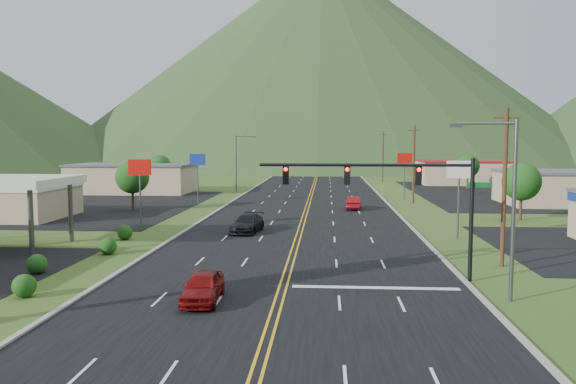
# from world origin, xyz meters

# --- Properties ---
(ground) EXTENTS (500.00, 500.00, 0.00)m
(ground) POSITION_xyz_m (0.00, 0.00, 0.00)
(ground) COLOR #284518
(ground) RESTS_ON ground
(road) EXTENTS (20.00, 460.00, 0.04)m
(road) POSITION_xyz_m (0.00, 0.00, 0.00)
(road) COLOR black
(road) RESTS_ON ground
(traffic_signal) EXTENTS (13.10, 0.43, 7.00)m
(traffic_signal) POSITION_xyz_m (6.48, 14.00, 5.33)
(traffic_signal) COLOR black
(traffic_signal) RESTS_ON ground
(streetlight_east) EXTENTS (3.28, 0.25, 9.00)m
(streetlight_east) POSITION_xyz_m (11.18, 10.00, 5.18)
(streetlight_east) COLOR #59595E
(streetlight_east) RESTS_ON ground
(streetlight_west) EXTENTS (3.28, 0.25, 9.00)m
(streetlight_west) POSITION_xyz_m (-11.68, 70.00, 5.18)
(streetlight_west) COLOR #59595E
(streetlight_west) RESTS_ON ground
(building_west_far) EXTENTS (18.40, 11.40, 4.50)m
(building_west_far) POSITION_xyz_m (-28.00, 68.00, 2.26)
(building_west_far) COLOR tan
(building_west_far) RESTS_ON ground
(building_east_mid) EXTENTS (14.40, 11.40, 4.30)m
(building_east_mid) POSITION_xyz_m (32.00, 55.00, 2.16)
(building_east_mid) COLOR tan
(building_east_mid) RESTS_ON ground
(building_east_far) EXTENTS (16.40, 12.40, 4.50)m
(building_east_far) POSITION_xyz_m (28.00, 90.00, 2.26)
(building_east_far) COLOR tan
(building_east_far) RESTS_ON ground
(pole_sign_west_a) EXTENTS (2.00, 0.18, 6.40)m
(pole_sign_west_a) POSITION_xyz_m (-14.00, 30.00, 5.05)
(pole_sign_west_a) COLOR #59595E
(pole_sign_west_a) RESTS_ON ground
(pole_sign_west_b) EXTENTS (2.00, 0.18, 6.40)m
(pole_sign_west_b) POSITION_xyz_m (-14.00, 52.00, 5.05)
(pole_sign_west_b) COLOR #59595E
(pole_sign_west_b) RESTS_ON ground
(pole_sign_east_a) EXTENTS (2.00, 0.18, 6.40)m
(pole_sign_east_a) POSITION_xyz_m (13.00, 28.00, 5.05)
(pole_sign_east_a) COLOR #59595E
(pole_sign_east_a) RESTS_ON ground
(pole_sign_east_b) EXTENTS (2.00, 0.18, 6.40)m
(pole_sign_east_b) POSITION_xyz_m (13.00, 60.00, 5.05)
(pole_sign_east_b) COLOR #59595E
(pole_sign_east_b) RESTS_ON ground
(tree_west_a) EXTENTS (3.84, 3.84, 5.82)m
(tree_west_a) POSITION_xyz_m (-20.00, 45.00, 3.89)
(tree_west_a) COLOR #382314
(tree_west_a) RESTS_ON ground
(tree_west_b) EXTENTS (3.84, 3.84, 5.82)m
(tree_west_b) POSITION_xyz_m (-25.00, 72.00, 3.89)
(tree_west_b) COLOR #382314
(tree_west_b) RESTS_ON ground
(tree_east_a) EXTENTS (3.84, 3.84, 5.82)m
(tree_east_a) POSITION_xyz_m (22.00, 40.00, 3.89)
(tree_east_a) COLOR #382314
(tree_east_a) RESTS_ON ground
(tree_east_b) EXTENTS (3.84, 3.84, 5.82)m
(tree_east_b) POSITION_xyz_m (26.00, 78.00, 3.89)
(tree_east_b) COLOR #382314
(tree_east_b) RESTS_ON ground
(utility_pole_a) EXTENTS (1.60, 0.28, 10.00)m
(utility_pole_a) POSITION_xyz_m (13.50, 18.00, 5.13)
(utility_pole_a) COLOR #382314
(utility_pole_a) RESTS_ON ground
(utility_pole_b) EXTENTS (1.60, 0.28, 10.00)m
(utility_pole_b) POSITION_xyz_m (13.50, 55.00, 5.13)
(utility_pole_b) COLOR #382314
(utility_pole_b) RESTS_ON ground
(utility_pole_c) EXTENTS (1.60, 0.28, 10.00)m
(utility_pole_c) POSITION_xyz_m (13.50, 95.00, 5.13)
(utility_pole_c) COLOR #382314
(utility_pole_c) RESTS_ON ground
(utility_pole_d) EXTENTS (1.60, 0.28, 10.00)m
(utility_pole_d) POSITION_xyz_m (13.50, 135.00, 5.13)
(utility_pole_d) COLOR #382314
(utility_pole_d) RESTS_ON ground
(mountain_n) EXTENTS (220.00, 220.00, 85.00)m
(mountain_n) POSITION_xyz_m (0.00, 220.00, 42.50)
(mountain_n) COLOR #263B1B
(mountain_n) RESTS_ON ground
(car_red_near) EXTENTS (1.89, 4.40, 1.48)m
(car_red_near) POSITION_xyz_m (-3.73, 8.78, 0.74)
(car_red_near) COLOR maroon
(car_red_near) RESTS_ON ground
(car_dark_mid) EXTENTS (2.76, 5.50, 1.53)m
(car_dark_mid) POSITION_xyz_m (-4.57, 30.24, 0.77)
(car_dark_mid) COLOR black
(car_dark_mid) RESTS_ON ground
(car_red_far) EXTENTS (1.99, 4.64, 1.49)m
(car_red_far) POSITION_xyz_m (5.55, 47.93, 0.74)
(car_red_far) COLOR maroon
(car_red_far) RESTS_ON ground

